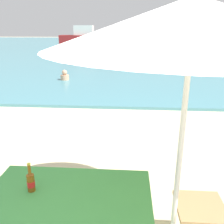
# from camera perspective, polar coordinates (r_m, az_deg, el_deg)

# --- Properties ---
(sea_water) EXTENTS (120.00, 50.00, 0.08)m
(sea_water) POSITION_cam_1_polar(r_m,az_deg,el_deg) (31.44, 4.04, 14.98)
(sea_water) COLOR teal
(sea_water) RESTS_ON ground_plane
(picnic_table_green) EXTENTS (1.40, 0.80, 0.76)m
(picnic_table_green) POSITION_cam_1_polar(r_m,az_deg,el_deg) (2.31, -9.83, -20.09)
(picnic_table_green) COLOR #3D8C42
(picnic_table_green) RESTS_ON ground_plane
(beer_bottle_amber) EXTENTS (0.07, 0.07, 0.26)m
(beer_bottle_amber) POSITION_cam_1_polar(r_m,az_deg,el_deg) (2.30, -18.14, -14.86)
(beer_bottle_amber) COLOR brown
(beer_bottle_amber) RESTS_ON picnic_table_green
(patio_umbrella) EXTENTS (2.10, 2.10, 2.30)m
(patio_umbrella) POSITION_cam_1_polar(r_m,az_deg,el_deg) (1.90, 18.05, 18.74)
(patio_umbrella) COLOR silver
(patio_umbrella) RESTS_ON ground_plane
(side_table_wood) EXTENTS (0.44, 0.44, 0.54)m
(side_table_wood) POSITION_cam_1_polar(r_m,az_deg,el_deg) (2.69, 19.21, -22.67)
(side_table_wood) COLOR #9E7A51
(side_table_wood) RESTS_ON ground_plane
(swimmer_person) EXTENTS (0.34, 0.34, 0.41)m
(swimmer_person) POSITION_cam_1_polar(r_m,az_deg,el_deg) (10.34, -10.80, 8.12)
(swimmer_person) COLOR tan
(swimmer_person) RESTS_ON sea_water
(boat_sailboat) EXTENTS (7.87, 2.15, 2.86)m
(boat_sailboat) POSITION_cam_1_polar(r_m,az_deg,el_deg) (40.13, 12.21, 16.96)
(boat_sailboat) COLOR maroon
(boat_sailboat) RESTS_ON sea_water
(boat_tanker) EXTENTS (6.20, 1.69, 2.26)m
(boat_tanker) POSITION_cam_1_polar(r_m,az_deg,el_deg) (27.63, -5.38, 16.19)
(boat_tanker) COLOR maroon
(boat_tanker) RESTS_ON sea_water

